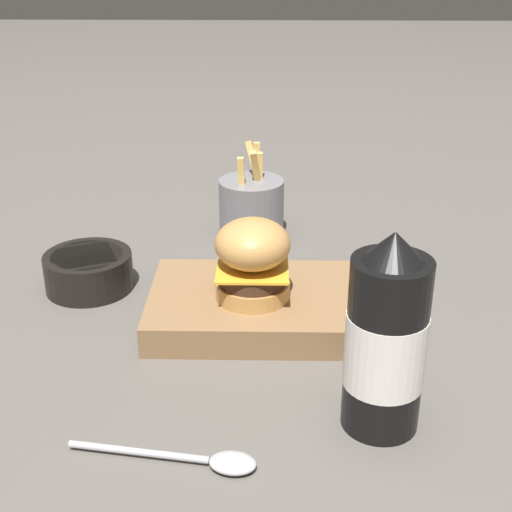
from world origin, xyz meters
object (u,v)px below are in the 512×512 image
object	(u,v)px
serving_board	(256,306)
fries_basket	(252,207)
side_bowl	(89,270)
spoon	(206,460)
burger	(253,259)
ketchup_bottle	(386,341)

from	to	relation	value
serving_board	fries_basket	distance (m)	0.27
serving_board	fries_basket	xyz separation A→B (m)	(0.01, -0.27, 0.03)
side_bowl	spoon	xyz separation A→B (m)	(-0.19, 0.35, -0.02)
burger	ketchup_bottle	bearing A→B (deg)	124.23
fries_basket	spoon	world-z (taller)	fries_basket
serving_board	burger	bearing A→B (deg)	71.07
side_bowl	fries_basket	bearing A→B (deg)	-138.95
ketchup_bottle	spoon	distance (m)	0.20
fries_basket	side_bowl	size ratio (longest dim) A/B	1.24
burger	fries_basket	size ratio (longest dim) A/B	0.69
serving_board	burger	size ratio (longest dim) A/B	2.63
ketchup_bottle	fries_basket	bearing A→B (deg)	-73.61
burger	spoon	xyz separation A→B (m)	(0.04, 0.26, -0.08)
side_bowl	ketchup_bottle	bearing A→B (deg)	141.39
ketchup_bottle	spoon	world-z (taller)	ketchup_bottle
burger	ketchup_bottle	distance (m)	0.23
ketchup_bottle	spoon	size ratio (longest dim) A/B	1.15
burger	side_bowl	distance (m)	0.25
fries_basket	spoon	xyz separation A→B (m)	(0.03, 0.54, -0.04)
side_bowl	burger	bearing A→B (deg)	157.76
serving_board	ketchup_bottle	xyz separation A→B (m)	(-0.13, 0.20, 0.08)
spoon	fries_basket	bearing A→B (deg)	95.60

